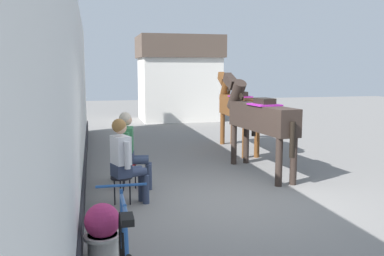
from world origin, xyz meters
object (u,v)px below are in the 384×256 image
at_px(saddled_horse_near, 259,117).
at_px(flower_planter_near, 102,230).
at_px(seated_visitor_far, 131,146).
at_px(satchel_bag, 121,175).
at_px(saddled_horse_far, 237,106).
at_px(seated_visitor_near, 125,157).

xyz_separation_m(saddled_horse_near, flower_planter_near, (-3.27, -3.39, -0.82)).
height_order(seated_visitor_far, satchel_bag, seated_visitor_far).
xyz_separation_m(saddled_horse_far, satchel_bag, (-3.25, -2.49, -1.06)).
height_order(flower_planter_near, satchel_bag, flower_planter_near).
bearing_deg(seated_visitor_near, flower_planter_near, -102.44).
distance_m(seated_visitor_far, saddled_horse_near, 2.80).
height_order(seated_visitor_near, saddled_horse_far, saddled_horse_far).
bearing_deg(saddled_horse_near, saddled_horse_far, 80.55).
height_order(seated_visitor_near, saddled_horse_near, saddled_horse_near).
xyz_separation_m(seated_visitor_near, seated_visitor_far, (0.17, 0.93, 0.00)).
bearing_deg(seated_visitor_near, saddled_horse_far, 51.05).
distance_m(seated_visitor_far, flower_planter_near, 2.84).
relative_size(seated_visitor_near, saddled_horse_near, 0.46).
bearing_deg(seated_visitor_far, satchel_bag, 102.73).
distance_m(saddled_horse_near, saddled_horse_far, 2.52).
xyz_separation_m(seated_visitor_far, flower_planter_near, (-0.57, -2.75, -0.44)).
xyz_separation_m(seated_visitor_near, satchel_bag, (0.03, 1.57, -0.68)).
relative_size(seated_visitor_near, satchel_bag, 4.96).
relative_size(seated_visitor_far, saddled_horse_far, 0.46).
bearing_deg(flower_planter_near, satchel_bag, 82.77).
bearing_deg(seated_visitor_near, saddled_horse_near, 28.80).
bearing_deg(satchel_bag, flower_planter_near, -99.11).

